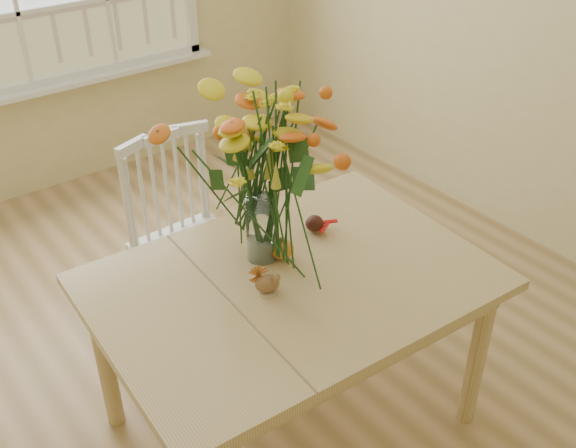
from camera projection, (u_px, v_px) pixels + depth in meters
floor at (242, 384)px, 3.01m from camera, size 4.00×4.50×0.01m
wall_right at (570, 3)px, 3.29m from camera, size 0.02×4.50×2.70m
dining_table at (291, 297)px, 2.48m from camera, size 1.45×1.08×0.75m
windsor_chair at (182, 229)px, 3.08m from camera, size 0.46×0.44×0.97m
flower_vase at (260, 167)px, 2.33m from camera, size 0.53×0.53×0.63m
pumpkin at (282, 250)px, 2.52m from camera, size 0.09×0.09×0.07m
turkey_figurine at (267, 283)px, 2.33m from camera, size 0.11×0.10×0.11m
dark_gourd at (315, 224)px, 2.67m from camera, size 0.13×0.07×0.07m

